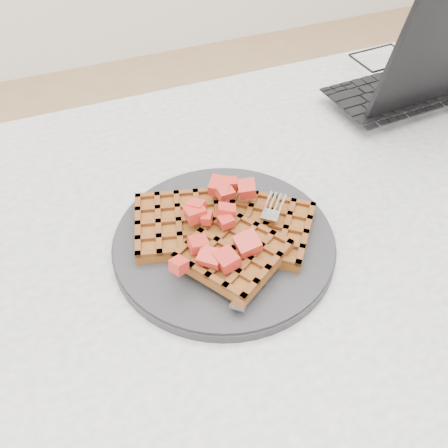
% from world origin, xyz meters
% --- Properties ---
extents(table, '(1.20, 0.80, 0.75)m').
position_xyz_m(table, '(0.00, 0.00, 0.64)').
color(table, silver).
rests_on(table, ground).
extents(plate, '(0.27, 0.27, 0.02)m').
position_xyz_m(plate, '(-0.12, 0.02, 0.76)').
color(plate, black).
rests_on(plate, table).
extents(waffles, '(0.23, 0.21, 0.03)m').
position_xyz_m(waffles, '(-0.12, 0.02, 0.78)').
color(waffles, brown).
rests_on(waffles, plate).
extents(strawberry_pile, '(0.15, 0.15, 0.02)m').
position_xyz_m(strawberry_pile, '(-0.12, 0.02, 0.80)').
color(strawberry_pile, '#930F09').
rests_on(strawberry_pile, waffles).
extents(fork, '(0.14, 0.15, 0.02)m').
position_xyz_m(fork, '(-0.09, -0.01, 0.77)').
color(fork, silver).
rests_on(fork, plate).
extents(laptop, '(0.34, 0.26, 0.22)m').
position_xyz_m(laptop, '(0.31, 0.24, 0.79)').
color(laptop, black).
rests_on(laptop, table).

